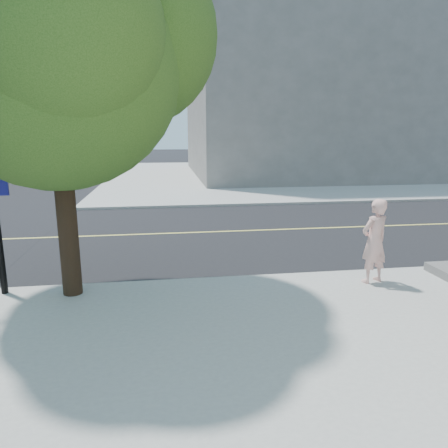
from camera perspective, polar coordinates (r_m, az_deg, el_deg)
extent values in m
plane|color=black|center=(9.26, -24.90, -8.48)|extent=(140.00, 140.00, 0.00)
cube|color=black|center=(13.44, -19.63, -1.66)|extent=(140.00, 9.00, 0.01)
cube|color=#A6A59F|center=(31.84, 11.62, 6.77)|extent=(29.00, 25.00, 0.12)
cube|color=slate|center=(32.58, 12.76, 19.30)|extent=(18.00, 16.00, 14.00)
imported|color=beige|center=(8.89, 20.02, -2.23)|extent=(0.73, 0.60, 1.73)
cylinder|color=black|center=(8.08, -21.01, 2.99)|extent=(0.36, 0.36, 3.58)
sphere|color=#3B601E|center=(8.07, -22.42, 19.94)|extent=(4.38, 4.38, 4.38)
sphere|color=#3B601E|center=(8.59, -13.27, 24.07)|extent=(3.38, 3.38, 3.38)
sphere|color=#3B601E|center=(9.23, -28.14, 23.43)|extent=(3.19, 3.19, 3.19)
sphere|color=#3B601E|center=(6.99, -21.48, 23.81)|extent=(2.99, 2.99, 2.99)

